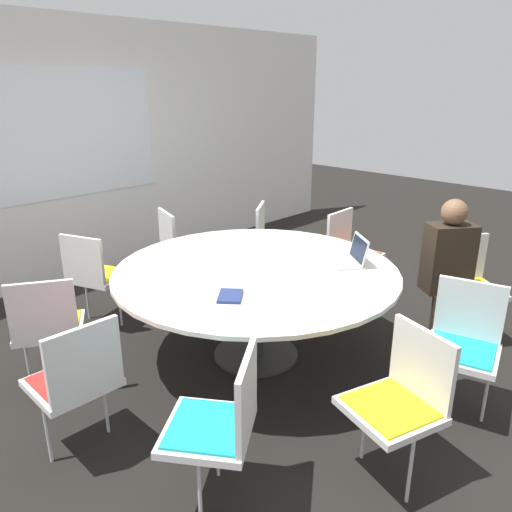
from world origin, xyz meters
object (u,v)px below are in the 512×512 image
(chair_5, at_px, (48,323))
(chair_7, at_px, (221,419))
(handbag, at_px, (233,268))
(laptop, at_px, (351,257))
(chair_3, at_px, (180,244))
(chair_9, at_px, (464,338))
(chair_0, at_px, (468,279))
(chair_8, at_px, (401,395))
(person_0, at_px, (449,262))
(chair_4, at_px, (94,271))
(spiral_notebook, at_px, (230,296))
(chair_6, at_px, (77,376))
(chair_2, at_px, (272,238))
(chair_1, at_px, (350,248))

(chair_5, distance_m, chair_7, 1.60)
(handbag, bearing_deg, chair_7, -134.29)
(laptop, bearing_deg, handbag, -155.09)
(chair_3, xyz_separation_m, chair_9, (0.06, -2.85, 0.00))
(chair_3, bearing_deg, chair_0, 41.22)
(chair_5, xyz_separation_m, chair_9, (1.75, -2.11, 0.00))
(chair_7, xyz_separation_m, handbag, (2.13, 2.19, -0.38))
(chair_8, height_order, person_0, person_0)
(chair_4, height_order, spiral_notebook, chair_4)
(chair_6, relative_size, laptop, 2.25)
(chair_9, relative_size, person_0, 0.71)
(chair_8, bearing_deg, chair_5, 41.21)
(chair_8, height_order, handbag, chair_8)
(chair_7, xyz_separation_m, chair_9, (1.61, -0.51, 0.00))
(chair_3, height_order, chair_7, same)
(chair_0, bearing_deg, chair_2, -44.40)
(chair_9, distance_m, laptop, 1.02)
(chair_7, height_order, spiral_notebook, chair_7)
(chair_0, relative_size, chair_3, 1.00)
(chair_2, height_order, chair_9, same)
(handbag, bearing_deg, chair_4, 177.37)
(chair_1, distance_m, chair_9, 1.87)
(spiral_notebook, bearing_deg, chair_8, -84.87)
(chair_5, distance_m, chair_9, 2.74)
(chair_5, bearing_deg, chair_2, 35.41)
(chair_5, relative_size, chair_8, 1.00)
(chair_2, relative_size, person_0, 0.71)
(chair_0, xyz_separation_m, chair_3, (-1.08, 2.45, 0.00))
(chair_0, xyz_separation_m, chair_7, (-2.63, 0.12, 0.00))
(spiral_notebook, bearing_deg, chair_6, 168.73)
(chair_9, bearing_deg, laptop, -23.16)
(chair_5, distance_m, chair_6, 0.77)
(chair_3, relative_size, laptop, 2.25)
(spiral_notebook, bearing_deg, chair_4, 93.80)
(chair_8, bearing_deg, chair_3, 2.78)
(chair_1, xyz_separation_m, person_0, (-0.26, -1.09, 0.19))
(chair_2, distance_m, person_0, 1.86)
(chair_0, xyz_separation_m, chair_5, (-2.77, 1.72, 0.00))
(chair_1, relative_size, chair_3, 1.00)
(chair_2, height_order, handbag, chair_2)
(chair_3, relative_size, person_0, 0.71)
(chair_7, xyz_separation_m, spiral_notebook, (0.68, 0.66, 0.23))
(person_0, bearing_deg, chair_4, -14.48)
(chair_0, bearing_deg, chair_6, 18.89)
(chair_1, xyz_separation_m, spiral_notebook, (-1.97, -0.39, 0.23))
(chair_7, relative_size, chair_9, 1.00)
(chair_6, distance_m, person_0, 2.85)
(chair_8, height_order, laptop, laptop)
(chair_2, bearing_deg, chair_0, 63.46)
(chair_3, bearing_deg, chair_6, -33.99)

